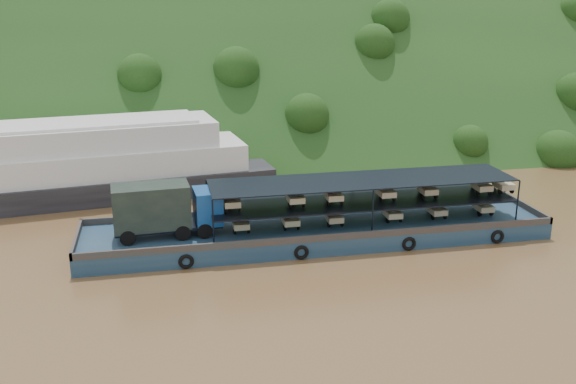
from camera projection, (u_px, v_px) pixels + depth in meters
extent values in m
plane|color=brown|center=(322.00, 243.00, 48.10)|extent=(160.00, 160.00, 0.00)
cube|color=#173D16|center=(251.00, 140.00, 81.77)|extent=(140.00, 39.60, 39.60)
cube|color=#15314C|center=(317.00, 232.00, 48.55)|extent=(35.00, 7.00, 1.20)
cube|color=#592D19|center=(307.00, 207.00, 51.48)|extent=(35.00, 0.20, 0.50)
cube|color=#592D19|center=(329.00, 238.00, 45.12)|extent=(35.00, 0.20, 0.50)
cube|color=#592D19|center=(526.00, 207.00, 51.66)|extent=(0.20, 7.00, 0.50)
cube|color=#592D19|center=(76.00, 239.00, 44.94)|extent=(0.20, 7.00, 0.50)
torus|color=black|center=(186.00, 262.00, 43.32)|extent=(1.06, 0.26, 1.06)
torus|color=black|center=(301.00, 252.00, 44.86)|extent=(1.06, 0.26, 1.06)
torus|color=black|center=(409.00, 244.00, 46.41)|extent=(1.06, 0.26, 1.06)
torus|color=black|center=(497.00, 237.00, 47.76)|extent=(1.06, 0.26, 1.06)
cylinder|color=black|center=(128.00, 238.00, 44.26)|extent=(1.13, 0.46, 1.11)
cylinder|color=black|center=(127.00, 226.00, 46.40)|extent=(1.13, 0.46, 1.11)
cylinder|color=black|center=(183.00, 233.00, 45.21)|extent=(1.13, 0.46, 1.11)
cylinder|color=black|center=(179.00, 222.00, 47.35)|extent=(1.13, 0.46, 1.11)
cylinder|color=black|center=(205.00, 231.00, 45.60)|extent=(1.13, 0.46, 1.11)
cylinder|color=black|center=(200.00, 220.00, 47.74)|extent=(1.13, 0.46, 1.11)
cube|color=black|center=(168.00, 226.00, 46.01)|extent=(7.68, 2.92, 0.22)
cube|color=navy|center=(208.00, 206.00, 46.35)|extent=(2.05, 2.78, 2.44)
cube|color=black|center=(220.00, 199.00, 46.46)|extent=(0.21, 2.22, 1.00)
cube|color=black|center=(151.00, 206.00, 45.25)|extent=(5.48, 2.99, 3.10)
cube|color=black|center=(362.00, 201.00, 48.56)|extent=(23.00, 5.00, 0.12)
cube|color=black|center=(363.00, 180.00, 48.07)|extent=(23.00, 5.00, 0.08)
cylinder|color=black|center=(213.00, 223.00, 44.00)|extent=(0.12, 0.12, 3.30)
cylinder|color=black|center=(207.00, 200.00, 48.68)|extent=(0.12, 0.12, 3.30)
cylinder|color=black|center=(373.00, 211.00, 46.22)|extent=(0.12, 0.12, 3.30)
cylinder|color=black|center=(352.00, 191.00, 50.90)|extent=(0.12, 0.12, 3.30)
cylinder|color=black|center=(518.00, 201.00, 48.44)|extent=(0.12, 0.12, 3.30)
cylinder|color=black|center=(485.00, 183.00, 53.12)|extent=(0.12, 0.12, 3.30)
cylinder|color=black|center=(238.00, 222.00, 48.16)|extent=(0.12, 0.52, 0.52)
cylinder|color=black|center=(235.00, 231.00, 46.38)|extent=(0.14, 0.52, 0.52)
cylinder|color=black|center=(248.00, 230.00, 46.57)|extent=(0.14, 0.52, 0.52)
cube|color=#C4BD8B|center=(241.00, 224.00, 46.70)|extent=(1.15, 1.50, 0.44)
cube|color=red|center=(239.00, 217.00, 47.72)|extent=(0.55, 0.80, 0.80)
cube|color=red|center=(239.00, 211.00, 47.39)|extent=(0.50, 0.10, 0.10)
cylinder|color=black|center=(287.00, 219.00, 48.87)|extent=(0.12, 0.52, 0.52)
cylinder|color=black|center=(285.00, 227.00, 47.09)|extent=(0.14, 0.52, 0.52)
cylinder|color=black|center=(298.00, 226.00, 47.29)|extent=(0.14, 0.52, 0.52)
cube|color=beige|center=(291.00, 221.00, 47.42)|extent=(1.15, 1.50, 0.44)
cube|color=red|center=(288.00, 214.00, 48.44)|extent=(0.55, 0.80, 0.80)
cube|color=red|center=(288.00, 208.00, 48.10)|extent=(0.50, 0.10, 0.10)
cylinder|color=black|center=(329.00, 216.00, 49.52)|extent=(0.12, 0.52, 0.52)
cylinder|color=black|center=(329.00, 224.00, 47.74)|extent=(0.14, 0.52, 0.52)
cylinder|color=black|center=(342.00, 223.00, 47.93)|extent=(0.14, 0.52, 0.52)
cube|color=beige|center=(334.00, 218.00, 48.06)|extent=(1.15, 1.50, 0.44)
cube|color=red|center=(330.00, 211.00, 49.08)|extent=(0.55, 0.80, 0.80)
cube|color=red|center=(331.00, 205.00, 48.75)|extent=(0.50, 0.10, 0.10)
cylinder|color=black|center=(386.00, 212.00, 50.41)|extent=(0.12, 0.52, 0.52)
cylinder|color=black|center=(388.00, 220.00, 48.63)|extent=(0.14, 0.52, 0.52)
cylinder|color=black|center=(400.00, 219.00, 48.82)|extent=(0.14, 0.52, 0.52)
cube|color=beige|center=(393.00, 214.00, 48.95)|extent=(1.15, 1.50, 0.44)
cube|color=red|center=(388.00, 207.00, 49.98)|extent=(0.55, 0.80, 0.80)
cube|color=red|center=(389.00, 201.00, 49.64)|extent=(0.50, 0.10, 0.10)
cylinder|color=black|center=(429.00, 209.00, 51.11)|extent=(0.12, 0.52, 0.52)
cylinder|color=black|center=(433.00, 217.00, 49.33)|extent=(0.14, 0.52, 0.52)
cylinder|color=black|center=(445.00, 216.00, 49.53)|extent=(0.14, 0.52, 0.52)
cube|color=#CBBA8F|center=(437.00, 211.00, 49.66)|extent=(1.15, 1.50, 0.44)
cube|color=#B2180B|center=(431.00, 204.00, 50.68)|extent=(0.55, 0.80, 0.80)
cube|color=#B2180B|center=(433.00, 199.00, 50.34)|extent=(0.50, 0.10, 0.10)
cylinder|color=black|center=(475.00, 206.00, 51.87)|extent=(0.12, 0.52, 0.52)
cylinder|color=black|center=(480.00, 213.00, 50.09)|extent=(0.14, 0.52, 0.52)
cylinder|color=black|center=(491.00, 212.00, 50.28)|extent=(0.14, 0.52, 0.52)
cube|color=#C9BA8E|center=(484.00, 207.00, 50.41)|extent=(1.15, 1.50, 0.44)
cube|color=red|center=(477.00, 201.00, 51.43)|extent=(0.55, 0.80, 0.80)
cube|color=red|center=(479.00, 195.00, 51.10)|extent=(0.50, 0.10, 0.10)
cylinder|color=black|center=(230.00, 201.00, 47.53)|extent=(0.12, 0.52, 0.52)
cylinder|color=black|center=(226.00, 209.00, 45.75)|extent=(0.14, 0.52, 0.52)
cylinder|color=black|center=(239.00, 208.00, 45.94)|extent=(0.14, 0.52, 0.52)
cube|color=#C5B78B|center=(232.00, 202.00, 46.07)|extent=(1.15, 1.50, 0.44)
cube|color=red|center=(230.00, 195.00, 47.09)|extent=(0.55, 0.80, 0.80)
cube|color=red|center=(230.00, 190.00, 46.76)|extent=(0.50, 0.10, 0.10)
cylinder|color=black|center=(291.00, 197.00, 48.43)|extent=(0.12, 0.52, 0.52)
cylinder|color=black|center=(290.00, 205.00, 46.65)|extent=(0.14, 0.52, 0.52)
cylinder|color=black|center=(303.00, 204.00, 46.84)|extent=(0.14, 0.52, 0.52)
cube|color=beige|center=(296.00, 198.00, 46.97)|extent=(1.15, 1.50, 0.44)
cube|color=navy|center=(292.00, 192.00, 48.00)|extent=(0.55, 0.80, 0.80)
cube|color=navy|center=(293.00, 186.00, 47.66)|extent=(0.50, 0.10, 0.10)
cylinder|color=black|center=(329.00, 195.00, 48.99)|extent=(0.12, 0.52, 0.52)
cylinder|color=black|center=(328.00, 202.00, 47.21)|extent=(0.14, 0.52, 0.52)
cylinder|color=black|center=(342.00, 201.00, 47.41)|extent=(0.14, 0.52, 0.52)
cube|color=beige|center=(334.00, 196.00, 47.54)|extent=(1.15, 1.50, 0.44)
cube|color=red|center=(330.00, 189.00, 48.56)|extent=(0.55, 0.80, 0.80)
cube|color=red|center=(331.00, 184.00, 48.22)|extent=(0.50, 0.10, 0.10)
cylinder|color=black|center=(380.00, 191.00, 49.78)|extent=(0.12, 0.52, 0.52)
cylinder|color=black|center=(381.00, 199.00, 48.00)|extent=(0.14, 0.52, 0.52)
cylinder|color=black|center=(394.00, 198.00, 48.20)|extent=(0.14, 0.52, 0.52)
cube|color=beige|center=(386.00, 193.00, 48.33)|extent=(1.15, 1.50, 0.44)
cube|color=#C8BD8D|center=(381.00, 186.00, 49.35)|extent=(0.55, 0.80, 0.80)
cube|color=#C8BD8D|center=(382.00, 181.00, 49.01)|extent=(0.50, 0.10, 0.10)
cylinder|color=black|center=(420.00, 189.00, 50.43)|extent=(0.12, 0.52, 0.52)
cylinder|color=black|center=(423.00, 196.00, 48.65)|extent=(0.14, 0.52, 0.52)
cylinder|color=black|center=(436.00, 195.00, 48.84)|extent=(0.14, 0.52, 0.52)
cube|color=tan|center=(428.00, 190.00, 48.97)|extent=(1.15, 1.50, 0.44)
cube|color=red|center=(422.00, 184.00, 50.00)|extent=(0.55, 0.80, 0.80)
cube|color=red|center=(423.00, 178.00, 49.66)|extent=(0.50, 0.10, 0.10)
cylinder|color=black|center=(473.00, 186.00, 51.30)|extent=(0.12, 0.52, 0.52)
cylinder|color=black|center=(478.00, 192.00, 49.52)|extent=(0.14, 0.52, 0.52)
cylinder|color=black|center=(490.00, 192.00, 49.71)|extent=(0.14, 0.52, 0.52)
cube|color=#C0AF88|center=(482.00, 187.00, 49.84)|extent=(1.15, 1.50, 0.44)
cube|color=#CCB990|center=(475.00, 180.00, 50.87)|extent=(0.55, 0.80, 0.80)
cube|color=#CCB990|center=(477.00, 175.00, 50.53)|extent=(0.50, 0.10, 0.10)
cylinder|color=black|center=(494.00, 184.00, 51.66)|extent=(0.12, 0.52, 0.52)
cylinder|color=black|center=(500.00, 191.00, 49.88)|extent=(0.14, 0.52, 0.52)
cylinder|color=black|center=(512.00, 190.00, 50.07)|extent=(0.14, 0.52, 0.52)
cube|color=#C0AF88|center=(504.00, 185.00, 50.20)|extent=(1.15, 1.50, 0.44)
cube|color=#CCB990|center=(497.00, 179.00, 51.22)|extent=(0.55, 0.80, 0.80)
cube|color=#CCB990|center=(499.00, 174.00, 50.89)|extent=(0.50, 0.10, 0.10)
cube|color=black|center=(85.00, 185.00, 58.99)|extent=(35.14, 13.02, 2.06)
cube|color=silver|center=(83.00, 161.00, 58.33)|extent=(29.93, 11.49, 2.40)
cube|color=silver|center=(80.00, 137.00, 57.64)|extent=(24.71, 9.96, 2.23)
cube|color=silver|center=(79.00, 123.00, 57.27)|extent=(21.20, 8.66, 0.26)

